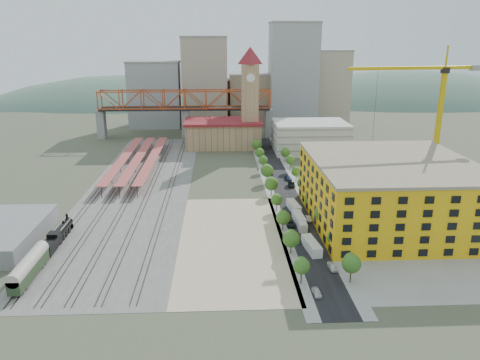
{
  "coord_description": "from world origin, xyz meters",
  "views": [
    {
      "loc": [
        -7.16,
        -146.28,
        52.07
      ],
      "look_at": [
        -0.86,
        -8.74,
        10.0
      ],
      "focal_mm": 35.0,
      "sensor_mm": 36.0,
      "label": 1
    }
  ],
  "objects_px": {
    "site_trailer_c": "(299,218)",
    "site_trailer_a": "(311,246)",
    "construction_building": "(389,191)",
    "car_0": "(317,293)",
    "clock_tower": "(250,88)",
    "coach": "(29,267)",
    "site_trailer_b": "(301,223)",
    "tower_crane": "(433,103)",
    "locomotive": "(58,235)",
    "site_trailer_d": "(294,207)"
  },
  "relations": [
    {
      "from": "construction_building",
      "to": "locomotive",
      "type": "xyz_separation_m",
      "value": [
        -92.0,
        -10.28,
        -7.45
      ]
    },
    {
      "from": "tower_crane",
      "to": "car_0",
      "type": "distance_m",
      "value": 92.34
    },
    {
      "from": "site_trailer_b",
      "to": "car_0",
      "type": "distance_m",
      "value": 36.93
    },
    {
      "from": "construction_building",
      "to": "site_trailer_a",
      "type": "xyz_separation_m",
      "value": [
        -26.0,
        -18.49,
        -8.07
      ]
    },
    {
      "from": "site_trailer_a",
      "to": "site_trailer_b",
      "type": "distance_m",
      "value": 15.3
    },
    {
      "from": "clock_tower",
      "to": "site_trailer_c",
      "type": "height_order",
      "value": "clock_tower"
    },
    {
      "from": "tower_crane",
      "to": "clock_tower",
      "type": "bearing_deg",
      "value": 129.32
    },
    {
      "from": "tower_crane",
      "to": "site_trailer_b",
      "type": "relative_size",
      "value": 5.76
    },
    {
      "from": "construction_building",
      "to": "site_trailer_c",
      "type": "height_order",
      "value": "construction_building"
    },
    {
      "from": "site_trailer_b",
      "to": "site_trailer_d",
      "type": "distance_m",
      "value": 13.57
    },
    {
      "from": "coach",
      "to": "car_0",
      "type": "relative_size",
      "value": 4.52
    },
    {
      "from": "locomotive",
      "to": "coach",
      "type": "height_order",
      "value": "coach"
    },
    {
      "from": "clock_tower",
      "to": "coach",
      "type": "distance_m",
      "value": 144.76
    },
    {
      "from": "tower_crane",
      "to": "site_trailer_d",
      "type": "height_order",
      "value": "tower_crane"
    },
    {
      "from": "site_trailer_c",
      "to": "car_0",
      "type": "relative_size",
      "value": 2.32
    },
    {
      "from": "tower_crane",
      "to": "site_trailer_c",
      "type": "xyz_separation_m",
      "value": [
        -49.51,
        -29.18,
        -29.4
      ]
    },
    {
      "from": "clock_tower",
      "to": "car_0",
      "type": "xyz_separation_m",
      "value": [
        5.0,
        -139.99,
        -28.04
      ]
    },
    {
      "from": "locomotive",
      "to": "site_trailer_d",
      "type": "relative_size",
      "value": 2.25
    },
    {
      "from": "site_trailer_a",
      "to": "car_0",
      "type": "relative_size",
      "value": 2.52
    },
    {
      "from": "site_trailer_c",
      "to": "site_trailer_d",
      "type": "bearing_deg",
      "value": 86.46
    },
    {
      "from": "clock_tower",
      "to": "site_trailer_c",
      "type": "distance_m",
      "value": 103.42
    },
    {
      "from": "tower_crane",
      "to": "site_trailer_a",
      "type": "bearing_deg",
      "value": -135.72
    },
    {
      "from": "tower_crane",
      "to": "site_trailer_c",
      "type": "distance_m",
      "value": 64.56
    },
    {
      "from": "construction_building",
      "to": "site_trailer_a",
      "type": "relative_size",
      "value": 5.17
    },
    {
      "from": "clock_tower",
      "to": "tower_crane",
      "type": "distance_m",
      "value": 90.78
    },
    {
      "from": "construction_building",
      "to": "site_trailer_d",
      "type": "xyz_separation_m",
      "value": [
        -26.0,
        10.38,
        -8.13
      ]
    },
    {
      "from": "coach",
      "to": "car_0",
      "type": "distance_m",
      "value": 63.81
    },
    {
      "from": "clock_tower",
      "to": "site_trailer_d",
      "type": "bearing_deg",
      "value": -84.9
    },
    {
      "from": "construction_building",
      "to": "coach",
      "type": "height_order",
      "value": "construction_building"
    },
    {
      "from": "car_0",
      "to": "site_trailer_b",
      "type": "bearing_deg",
      "value": 81.02
    },
    {
      "from": "construction_building",
      "to": "car_0",
      "type": "distance_m",
      "value": 50.18
    },
    {
      "from": "site_trailer_b",
      "to": "clock_tower",
      "type": "bearing_deg",
      "value": 95.1
    },
    {
      "from": "site_trailer_c",
      "to": "site_trailer_a",
      "type": "bearing_deg",
      "value": -93.54
    },
    {
      "from": "site_trailer_c",
      "to": "car_0",
      "type": "height_order",
      "value": "site_trailer_c"
    },
    {
      "from": "coach",
      "to": "site_trailer_b",
      "type": "distance_m",
      "value": 71.3
    },
    {
      "from": "clock_tower",
      "to": "site_trailer_c",
      "type": "xyz_separation_m",
      "value": [
        8.0,
        -99.39,
        -27.46
      ]
    },
    {
      "from": "coach",
      "to": "site_trailer_c",
      "type": "xyz_separation_m",
      "value": [
        66.0,
        30.72,
        -1.69
      ]
    },
    {
      "from": "tower_crane",
      "to": "site_trailer_b",
      "type": "distance_m",
      "value": 66.38
    },
    {
      "from": "site_trailer_b",
      "to": "site_trailer_d",
      "type": "xyz_separation_m",
      "value": [
        0.0,
        13.57,
        0.1
      ]
    },
    {
      "from": "coach",
      "to": "site_trailer_c",
      "type": "relative_size",
      "value": 1.95
    },
    {
      "from": "construction_building",
      "to": "site_trailer_a",
      "type": "distance_m",
      "value": 32.91
    },
    {
      "from": "site_trailer_b",
      "to": "construction_building",
      "type": "bearing_deg",
      "value": 7.66
    },
    {
      "from": "tower_crane",
      "to": "site_trailer_b",
      "type": "xyz_separation_m",
      "value": [
        -49.51,
        -32.98,
        -29.46
      ]
    },
    {
      "from": "locomotive",
      "to": "site_trailer_b",
      "type": "xyz_separation_m",
      "value": [
        66.0,
        7.09,
        -0.78
      ]
    },
    {
      "from": "clock_tower",
      "to": "construction_building",
      "type": "distance_m",
      "value": 107.36
    },
    {
      "from": "clock_tower",
      "to": "site_trailer_a",
      "type": "bearing_deg",
      "value": -86.14
    },
    {
      "from": "coach",
      "to": "site_trailer_a",
      "type": "height_order",
      "value": "coach"
    },
    {
      "from": "site_trailer_b",
      "to": "coach",
      "type": "bearing_deg",
      "value": -157.15
    },
    {
      "from": "clock_tower",
      "to": "site_trailer_c",
      "type": "relative_size",
      "value": 5.77
    },
    {
      "from": "construction_building",
      "to": "clock_tower",
      "type": "bearing_deg",
      "value": 108.78
    }
  ]
}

